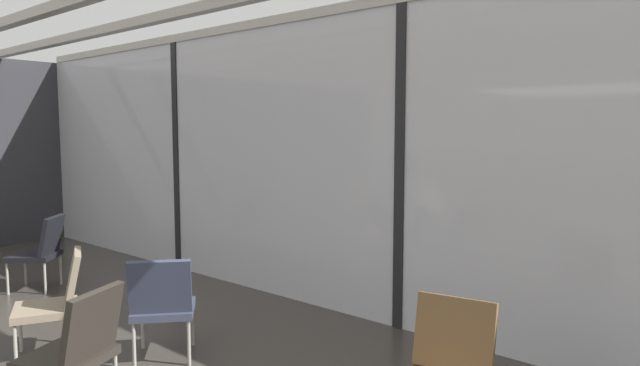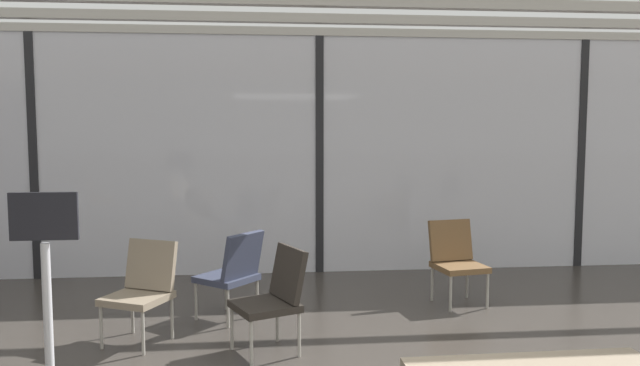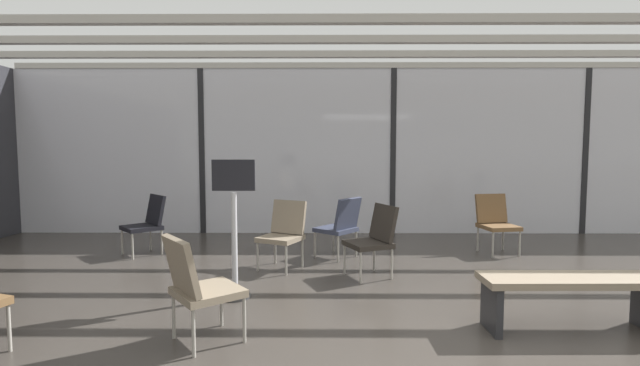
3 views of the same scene
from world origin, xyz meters
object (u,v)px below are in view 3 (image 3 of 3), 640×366
(lounge_chair_2, at_px, (284,230))
(lounge_chair_7, at_px, (147,221))
(waiting_bench, at_px, (571,289))
(lounge_chair_0, at_px, (374,236))
(lounge_chair_6, at_px, (341,224))
(lounge_chair_5, at_px, (495,220))
(parked_airplane, at_px, (337,141))
(lounge_chair_3, at_px, (197,283))
(info_sign, at_px, (234,233))

(lounge_chair_2, bearing_deg, lounge_chair_7, -174.00)
(lounge_chair_2, distance_m, waiting_bench, 3.30)
(lounge_chair_0, relative_size, lounge_chair_7, 1.00)
(lounge_chair_6, bearing_deg, waiting_bench, 76.73)
(lounge_chair_5, distance_m, waiting_bench, 2.92)
(parked_airplane, xyz_separation_m, lounge_chair_6, (-0.18, -7.79, -1.31))
(lounge_chair_3, xyz_separation_m, lounge_chair_7, (-1.61, 3.02, 0.00))
(lounge_chair_3, relative_size, info_sign, 0.60)
(lounge_chair_5, relative_size, lounge_chair_6, 1.00)
(lounge_chair_2, height_order, lounge_chair_7, same)
(lounge_chair_0, bearing_deg, waiting_bench, 18.84)
(lounge_chair_5, xyz_separation_m, info_sign, (-3.50, -2.06, 0.18))
(parked_airplane, xyz_separation_m, lounge_chair_3, (-1.42, -10.57, -1.31))
(lounge_chair_6, bearing_deg, lounge_chair_5, 139.31)
(parked_airplane, bearing_deg, lounge_chair_5, -73.80)
(lounge_chair_2, relative_size, waiting_bench, 0.58)
(lounge_chair_2, height_order, waiting_bench, lounge_chair_2)
(lounge_chair_3, height_order, lounge_chair_7, same)
(lounge_chair_5, bearing_deg, lounge_chair_3, -148.55)
(waiting_bench, xyz_separation_m, info_sign, (-3.02, 0.82, 0.32))
(info_sign, bearing_deg, lounge_chair_6, 55.38)
(lounge_chair_2, bearing_deg, parked_airplane, 109.28)
(parked_airplane, distance_m, waiting_bench, 10.53)
(lounge_chair_3, relative_size, lounge_chair_6, 1.00)
(lounge_chair_6, distance_m, lounge_chair_7, 2.86)
(parked_airplane, height_order, lounge_chair_7, parked_airplane)
(waiting_bench, bearing_deg, lounge_chair_3, -175.85)
(parked_airplane, distance_m, lounge_chair_6, 7.90)
(lounge_chair_7, xyz_separation_m, waiting_bench, (4.70, -2.76, -0.13))
(lounge_chair_0, xyz_separation_m, lounge_chair_6, (-0.38, 0.88, 0.00))
(waiting_bench, relative_size, info_sign, 1.05)
(lounge_chair_7, bearing_deg, info_sign, -1.99)
(lounge_chair_5, height_order, waiting_bench, lounge_chair_5)
(lounge_chair_5, relative_size, lounge_chair_7, 1.00)
(lounge_chair_2, bearing_deg, lounge_chair_5, 41.51)
(lounge_chair_3, bearing_deg, lounge_chair_2, -50.19)
(lounge_chair_2, relative_size, lounge_chair_7, 1.00)
(lounge_chair_3, bearing_deg, lounge_chair_5, -86.90)
(lounge_chair_2, bearing_deg, lounge_chair_0, 7.28)
(lounge_chair_5, distance_m, info_sign, 4.07)
(lounge_chair_2, distance_m, lounge_chair_6, 0.91)
(lounge_chair_3, distance_m, lounge_chair_5, 4.77)
(lounge_chair_0, height_order, info_sign, info_sign)
(lounge_chair_2, xyz_separation_m, info_sign, (-0.40, -1.19, 0.18))
(lounge_chair_5, bearing_deg, lounge_chair_7, 171.47)
(lounge_chair_5, relative_size, waiting_bench, 0.58)
(parked_airplane, bearing_deg, lounge_chair_7, -111.86)
(lounge_chair_0, distance_m, lounge_chair_3, 2.49)
(lounge_chair_3, xyz_separation_m, lounge_chair_6, (1.24, 2.78, 0.00))
(lounge_chair_0, distance_m, lounge_chair_2, 1.20)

